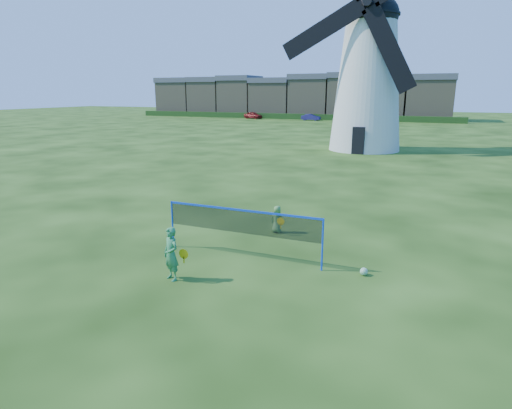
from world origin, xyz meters
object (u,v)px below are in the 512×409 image
at_px(player_girl, 171,254).
at_px(car_right, 311,117).
at_px(car_left, 253,115).
at_px(player_boy, 277,219).
at_px(play_ball, 364,272).
at_px(windmill, 368,75).
at_px(badminton_net, 242,222).

bearing_deg(player_girl, car_right, 127.00).
distance_m(player_girl, car_left, 72.14).
distance_m(player_boy, play_ball, 4.43).
bearing_deg(windmill, player_boy, -87.59).
height_order(badminton_net, player_girl, badminton_net).
relative_size(player_girl, car_left, 0.39).
relative_size(windmill, play_ball, 83.86).
relative_size(play_ball, car_right, 0.07).
bearing_deg(car_right, badminton_net, -165.40).
bearing_deg(player_girl, windmill, 113.75).
relative_size(player_girl, play_ball, 6.72).
distance_m(play_ball, car_left, 71.93).
relative_size(player_boy, car_left, 0.27).
bearing_deg(play_ball, badminton_net, -178.10).
bearing_deg(player_boy, player_girl, 81.16).
distance_m(windmill, badminton_net, 27.83).
bearing_deg(badminton_net, play_ball, 1.90).
bearing_deg(windmill, player_girl, -90.33).
bearing_deg(car_left, car_right, -74.62).
relative_size(badminton_net, car_right, 1.50).
bearing_deg(windmill, car_left, 125.53).
distance_m(windmill, player_boy, 25.28).
relative_size(windmill, car_right, 5.48).
height_order(windmill, player_girl, windmill).
distance_m(player_girl, play_ball, 5.33).
xyz_separation_m(badminton_net, play_ball, (3.67, 0.12, -1.03)).
bearing_deg(car_left, play_ball, -135.84).
height_order(player_girl, play_ball, player_girl).
height_order(player_girl, car_right, player_girl).
distance_m(player_boy, car_left, 68.06).
relative_size(player_girl, player_boy, 1.49).
xyz_separation_m(player_boy, play_ball, (3.55, -2.62, -0.39)).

